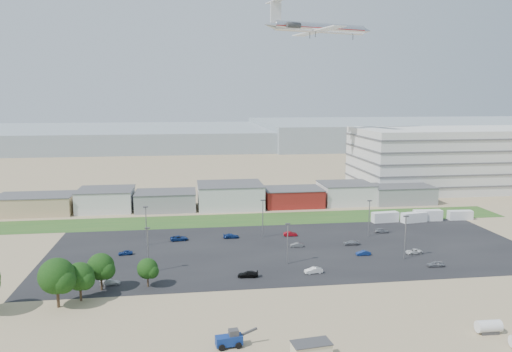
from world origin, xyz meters
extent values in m
plane|color=#95805F|center=(0.00, 0.00, 0.00)|extent=(700.00, 700.00, 0.00)
cube|color=black|center=(5.00, 20.00, 0.01)|extent=(120.00, 50.00, 0.01)
cube|color=#275720|center=(0.00, 52.00, 0.01)|extent=(160.00, 16.00, 0.02)
cube|color=silver|center=(90.00, 95.00, 12.50)|extent=(80.00, 40.00, 25.00)
imported|color=silver|center=(33.85, 12.28, 0.56)|extent=(4.25, 2.37, 1.12)
imported|color=navy|center=(21.20, 12.77, 0.59)|extent=(3.56, 1.25, 1.17)
imported|color=#A5A5AA|center=(34.48, 2.65, 0.65)|extent=(3.90, 1.74, 1.30)
imported|color=black|center=(-8.28, 1.97, 0.64)|extent=(4.54, 2.19, 1.28)
imported|color=navy|center=(-35.86, 21.09, 0.59)|extent=(3.55, 1.71, 1.17)
imported|color=navy|center=(-9.17, 32.02, 0.62)|extent=(4.28, 1.79, 1.24)
imported|color=#595B5E|center=(6.75, 21.70, 0.54)|extent=(3.36, 1.38, 1.08)
imported|color=#A5A5AA|center=(33.30, 31.55, 0.66)|extent=(4.01, 2.01, 1.31)
imported|color=navy|center=(-23.11, 31.65, 0.65)|extent=(4.85, 2.55, 1.30)
imported|color=silver|center=(-36.64, 1.56, 0.58)|extent=(4.15, 2.00, 1.17)
imported|color=maroon|center=(7.19, 31.76, 0.62)|extent=(3.83, 1.52, 1.24)
imported|color=#A5A5AA|center=(20.93, 21.45, 0.59)|extent=(4.17, 1.92, 1.18)
imported|color=silver|center=(6.14, 2.30, 0.66)|extent=(4.12, 1.82, 1.32)
camera|label=1|loc=(-20.62, -98.62, 37.88)|focal=35.00mm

